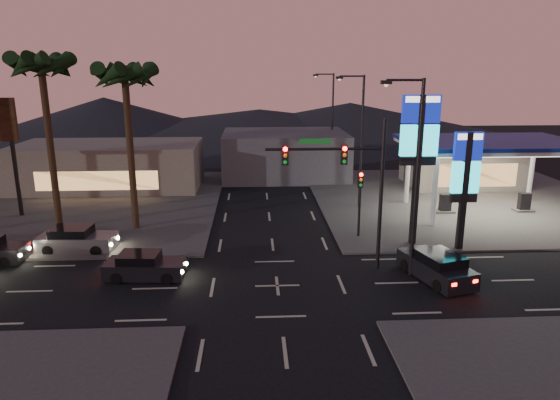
{
  "coord_description": "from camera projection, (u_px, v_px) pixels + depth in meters",
  "views": [
    {
      "loc": [
        -1.1,
        -22.78,
        10.41
      ],
      "look_at": [
        0.42,
        5.31,
        3.0
      ],
      "focal_mm": 32.0,
      "sensor_mm": 36.0,
      "label": 1
    }
  ],
  "objects": [
    {
      "name": "streetlight_near",
      "position": [
        414.0,
        167.0,
        24.57
      ],
      "size": [
        2.14,
        0.25,
        10.0
      ],
      "color": "black",
      "rests_on": "ground"
    },
    {
      "name": "hill_center",
      "position": [
        260.0,
        122.0,
        82.13
      ],
      "size": [
        60.0,
        60.0,
        4.0
      ],
      "primitive_type": "cone",
      "color": "black",
      "rests_on": "ground"
    },
    {
      "name": "gas_station",
      "position": [
        491.0,
        145.0,
        35.83
      ],
      "size": [
        12.2,
        8.2,
        5.47
      ],
      "color": "silver",
      "rests_on": "ground"
    },
    {
      "name": "car_lane_a_front",
      "position": [
        144.0,
        266.0,
        25.52
      ],
      "size": [
        4.19,
        1.97,
        1.33
      ],
      "color": "black",
      "rests_on": "ground"
    },
    {
      "name": "palm_b",
      "position": [
        42.0,
        76.0,
        30.61
      ],
      "size": [
        4.41,
        4.41,
        11.46
      ],
      "color": "black",
      "rests_on": "ground"
    },
    {
      "name": "ground",
      "position": [
        277.0,
        286.0,
        24.7
      ],
      "size": [
        140.0,
        140.0,
        0.0
      ],
      "primitive_type": "plane",
      "color": "black",
      "rests_on": "ground"
    },
    {
      "name": "palm_a",
      "position": [
        125.0,
        85.0,
        31.0
      ],
      "size": [
        4.41,
        4.41,
        10.86
      ],
      "color": "black",
      "rests_on": "ground"
    },
    {
      "name": "corner_lot_ne",
      "position": [
        462.0,
        199.0,
        40.97
      ],
      "size": [
        24.0,
        24.0,
        0.12
      ],
      "primitive_type": "cube",
      "color": "#47443F",
      "rests_on": "ground"
    },
    {
      "name": "pylon_sign_short",
      "position": [
        466.0,
        173.0,
        28.44
      ],
      "size": [
        1.6,
        0.35,
        7.0
      ],
      "color": "black",
      "rests_on": "ground"
    },
    {
      "name": "suv_station",
      "position": [
        437.0,
        267.0,
        25.29
      ],
      "size": [
        3.01,
        4.74,
        1.47
      ],
      "color": "black",
      "rests_on": "ground"
    },
    {
      "name": "corner_lot_nw",
      "position": [
        65.0,
        204.0,
        39.3
      ],
      "size": [
        24.0,
        24.0,
        0.12
      ],
      "primitive_type": "cube",
      "color": "#47443F",
      "rests_on": "ground"
    },
    {
      "name": "streetlight_mid",
      "position": [
        359.0,
        134.0,
        37.12
      ],
      "size": [
        2.14,
        0.25,
        10.0
      ],
      "color": "black",
      "rests_on": "ground"
    },
    {
      "name": "streetlight_far",
      "position": [
        331.0,
        117.0,
        50.64
      ],
      "size": [
        2.14,
        0.25,
        10.0
      ],
      "color": "black",
      "rests_on": "ground"
    },
    {
      "name": "hill_left",
      "position": [
        105.0,
        116.0,
        80.57
      ],
      "size": [
        40.0,
        40.0,
        6.0
      ],
      "primitive_type": "cone",
      "color": "black",
      "rests_on": "ground"
    },
    {
      "name": "car_lane_b_front",
      "position": [
        76.0,
        240.0,
        29.29
      ],
      "size": [
        4.58,
        2.14,
        1.46
      ],
      "color": "#5D5D60",
      "rests_on": "ground"
    },
    {
      "name": "hill_right",
      "position": [
        350.0,
        118.0,
        82.79
      ],
      "size": [
        50.0,
        50.0,
        5.0
      ],
      "primitive_type": "cone",
      "color": "black",
      "rests_on": "ground"
    },
    {
      "name": "building_far_mid",
      "position": [
        285.0,
        154.0,
        49.35
      ],
      "size": [
        12.0,
        9.0,
        4.4
      ],
      "primitive_type": "cube",
      "color": "#4C4C51",
      "rests_on": "ground"
    },
    {
      "name": "pedestal_signal",
      "position": [
        360.0,
        193.0,
        30.99
      ],
      "size": [
        0.32,
        0.39,
        4.3
      ],
      "color": "black",
      "rests_on": "ground"
    },
    {
      "name": "building_far_west",
      "position": [
        110.0,
        166.0,
        44.71
      ],
      "size": [
        16.0,
        8.0,
        4.0
      ],
      "primitive_type": "cube",
      "color": "#726B5B",
      "rests_on": "ground"
    },
    {
      "name": "pylon_sign_tall",
      "position": [
        419.0,
        141.0,
        28.83
      ],
      "size": [
        2.2,
        0.35,
        9.0
      ],
      "color": "black",
      "rests_on": "ground"
    },
    {
      "name": "traffic_signal_mast",
      "position": [
        349.0,
        174.0,
        25.49
      ],
      "size": [
        6.1,
        0.39,
        8.0
      ],
      "color": "black",
      "rests_on": "ground"
    },
    {
      "name": "convenience_store",
      "position": [
        463.0,
        164.0,
        45.41
      ],
      "size": [
        10.0,
        6.0,
        4.0
      ],
      "primitive_type": "cube",
      "color": "#726B5B",
      "rests_on": "ground"
    }
  ]
}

